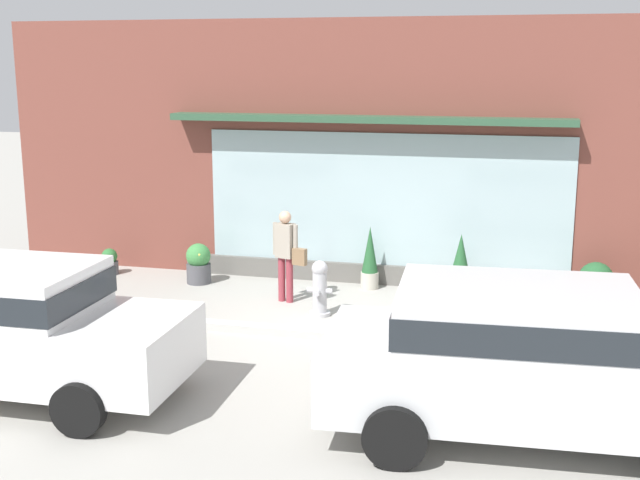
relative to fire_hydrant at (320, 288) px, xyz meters
name	(u,v)px	position (x,y,z in m)	size (l,w,h in m)	color
ground_plane	(327,334)	(0.32, -0.85, -0.45)	(60.00, 60.00, 0.00)	#9E9B93
curb_strip	(323,334)	(0.32, -1.05, -0.39)	(14.00, 0.24, 0.12)	#B2B2AD
storefront	(369,156)	(0.33, 2.33, 1.86)	(14.00, 0.81, 4.73)	brown
fire_hydrant	(320,288)	(0.00, 0.00, 0.00)	(0.41, 0.38, 0.90)	#B2B2B7
pedestrian_with_handbag	(287,250)	(-0.72, 0.61, 0.44)	(0.63, 0.32, 1.56)	#8E333D
parked_car_white	(6,322)	(-2.90, -3.95, 0.45)	(4.32, 2.01, 1.61)	white
parked_car_silver	(529,354)	(3.21, -3.65, 0.49)	(4.61, 2.29, 1.66)	silver
potted_plant_window_right	(110,262)	(-4.52, 1.54, -0.21)	(0.32, 0.32, 0.50)	#4C4C51
potted_plant_corner_tall	(370,259)	(0.48, 1.76, 0.09)	(0.32, 0.32, 1.13)	#B7B2A3
potted_plant_doorstep	(596,283)	(4.31, 1.69, -0.07)	(0.58, 0.58, 0.73)	#9E6042
potted_plant_window_left	(199,263)	(-2.63, 1.36, -0.08)	(0.45, 0.45, 0.74)	#4C4C51
potted_plant_near_hydrant	(460,269)	(2.09, 1.44, 0.09)	(0.38, 0.38, 1.14)	#9E6042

